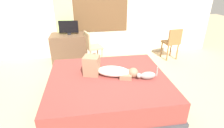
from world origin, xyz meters
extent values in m
plane|color=tan|center=(0.00, 0.00, 0.00)|extent=(16.00, 16.00, 0.00)
cube|color=beige|center=(0.00, 2.36, 1.45)|extent=(6.40, 0.12, 2.90)
cube|color=brown|center=(-0.03, 2.30, 1.36)|extent=(1.44, 0.02, 1.32)
cube|color=white|center=(-0.03, 2.29, 1.36)|extent=(1.36, 0.02, 1.24)
cube|color=#38383D|center=(-0.14, 0.08, 0.07)|extent=(2.07, 1.83, 0.14)
cube|color=brown|center=(-0.14, 0.08, 0.31)|extent=(2.01, 1.78, 0.35)
ellipsoid|color=silver|center=(-0.04, 0.12, 0.57)|extent=(0.61, 0.41, 0.17)
sphere|color=#8C664C|center=(0.28, 0.02, 0.57)|extent=(0.17, 0.17, 0.17)
cube|color=#8C664C|center=(-0.41, 0.23, 0.66)|extent=(0.32, 0.31, 0.34)
cube|color=#8C664C|center=(0.17, 0.06, 0.53)|extent=(0.27, 0.33, 0.08)
ellipsoid|color=gray|center=(0.51, -0.08, 0.55)|extent=(0.26, 0.12, 0.13)
sphere|color=gray|center=(0.35, -0.07, 0.56)|extent=(0.08, 0.08, 0.08)
cylinder|color=gray|center=(0.66, -0.08, 0.62)|extent=(0.02, 0.02, 0.16)
cube|color=brown|center=(-0.91, 1.96, 0.37)|extent=(0.90, 0.56, 0.74)
cylinder|color=black|center=(-0.88, 1.96, 0.77)|extent=(0.10, 0.10, 0.05)
cube|color=black|center=(-0.88, 1.96, 0.94)|extent=(0.48, 0.09, 0.30)
cylinder|color=white|center=(-0.72, 2.17, 0.78)|extent=(0.07, 0.07, 0.09)
cylinder|color=tan|center=(-0.18, 1.89, 0.22)|extent=(0.04, 0.04, 0.44)
cylinder|color=tan|center=(-0.09, 1.60, 0.22)|extent=(0.04, 0.04, 0.44)
cylinder|color=tan|center=(-0.47, 1.80, 0.22)|extent=(0.04, 0.04, 0.44)
cylinder|color=tan|center=(-0.38, 1.51, 0.22)|extent=(0.04, 0.04, 0.44)
cube|color=tan|center=(-0.28, 1.70, 0.46)|extent=(0.48, 0.48, 0.04)
cube|color=tan|center=(-0.44, 1.65, 0.67)|extent=(0.15, 0.37, 0.38)
cylinder|color=brown|center=(1.63, 1.89, 0.22)|extent=(0.04, 0.04, 0.44)
cylinder|color=brown|center=(1.93, 1.93, 0.22)|extent=(0.04, 0.04, 0.44)
cylinder|color=brown|center=(1.67, 1.59, 0.22)|extent=(0.04, 0.04, 0.44)
cylinder|color=brown|center=(1.97, 1.63, 0.22)|extent=(0.04, 0.04, 0.44)
cube|color=brown|center=(1.80, 1.76, 0.46)|extent=(0.43, 0.43, 0.04)
cube|color=brown|center=(1.82, 1.59, 0.67)|extent=(0.38, 0.09, 0.38)
cube|color=#ADCC75|center=(-0.99, 2.24, 1.22)|extent=(0.44, 0.06, 2.44)
camera|label=1|loc=(-0.48, -2.54, 2.00)|focal=28.45mm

